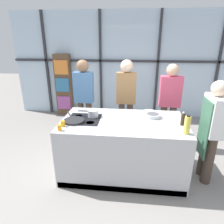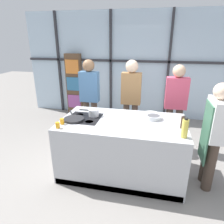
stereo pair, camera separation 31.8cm
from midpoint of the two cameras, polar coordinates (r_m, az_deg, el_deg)
ground_plane at (r=3.56m, az=5.39°, el=-16.31°), size 18.00×18.00×0.00m
back_window_wall at (r=5.57m, az=9.37°, el=12.78°), size 6.40×0.10×2.80m
bookshelf at (r=5.86m, az=-9.18°, el=7.78°), size 0.45×0.19×1.72m
demo_island at (r=3.30m, az=5.63°, el=-9.98°), size 1.93×1.08×0.91m
chef at (r=3.20m, az=29.63°, el=-5.11°), size 0.23×0.46×1.59m
spectator_far_left at (r=4.19m, az=-4.25°, el=4.94°), size 0.39×0.24×1.73m
spectator_center_left at (r=4.04m, az=7.69°, el=4.36°), size 0.39×0.24×1.74m
spectator_center_right at (r=4.09m, az=19.86°, el=2.64°), size 0.42×0.23×1.67m
frying_pan at (r=3.15m, az=-8.06°, el=-2.03°), size 0.38×0.51×0.04m
saucepan at (r=3.28m, az=-2.52°, el=-0.14°), size 0.33×0.18×0.11m
white_plate at (r=3.47m, az=13.80°, el=-0.51°), size 0.27×0.27×0.01m
mixing_bowl at (r=3.26m, az=14.52°, el=-1.46°), size 0.24×0.24×0.06m
oil_bottle at (r=2.77m, az=23.26°, el=-4.40°), size 0.08×0.08×0.27m
pepper_grinder at (r=3.04m, az=22.45°, el=-2.72°), size 0.06×0.06×0.21m
juice_glass_near at (r=2.91m, az=-12.28°, el=-3.76°), size 0.06×0.06×0.09m
juice_glass_far at (r=3.02m, az=-11.21°, el=-2.71°), size 0.06×0.06×0.09m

